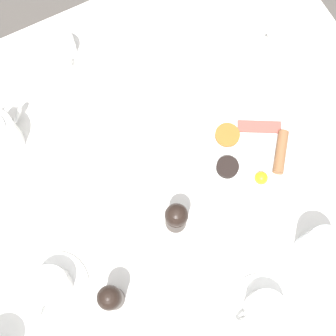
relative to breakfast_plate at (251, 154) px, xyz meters
The scene contains 12 objects.
ground_plane 0.75m from the breakfast_plate, 106.15° to the right, with size 8.00×8.00×0.00m, color #4C4742.
table 0.21m from the breakfast_plate, 106.15° to the right, with size 1.03×1.15×0.71m.
breakfast_plate is the anchor object (origin of this frame).
teapot_far 0.37m from the breakfast_plate, 149.81° to the left, with size 0.20×0.11×0.12m.
teacup_with_saucer_left 0.35m from the breakfast_plate, 26.31° to the right, with size 0.15×0.15×0.07m.
teacup_with_saucer_right 0.54m from the breakfast_plate, 82.82° to the right, with size 0.15×0.15×0.07m.
water_glass_short 0.26m from the breakfast_plate, ahead, with size 0.08×0.08×0.11m.
creamer_jug 0.54m from the breakfast_plate, 148.17° to the right, with size 0.09×0.07×0.05m.
pepper_grinder 0.46m from the breakfast_plate, 70.77° to the right, with size 0.05×0.05×0.11m.
salt_grinder 0.25m from the breakfast_plate, 74.89° to the right, with size 0.05×0.05×0.11m.
fork_by_plate 0.36m from the breakfast_plate, 110.25° to the right, with size 0.02×0.18×0.00m.
knife_by_plate 0.36m from the breakfast_plate, 154.68° to the right, with size 0.11×0.20×0.00m.
Camera 1 is at (0.28, -0.14, 1.77)m, focal length 50.00 mm.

